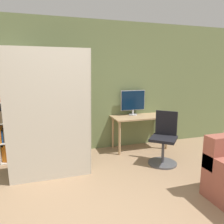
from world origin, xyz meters
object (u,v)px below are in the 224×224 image
object	(u,v)px
monitor	(133,101)
office_chair	(164,142)
bookshelf	(12,109)
mattress_near	(50,116)

from	to	relation	value
monitor	office_chair	world-z (taller)	monitor
monitor	bookshelf	bearing A→B (deg)	-179.32
monitor	mattress_near	bearing A→B (deg)	-150.60
monitor	mattress_near	world-z (taller)	mattress_near
mattress_near	bookshelf	bearing A→B (deg)	122.76
office_chair	bookshelf	bearing A→B (deg)	159.46
office_chair	mattress_near	bearing A→B (deg)	179.99
office_chair	bookshelf	world-z (taller)	bookshelf
monitor	bookshelf	world-z (taller)	bookshelf
monitor	mattress_near	xyz separation A→B (m)	(-1.79, -1.01, -0.02)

